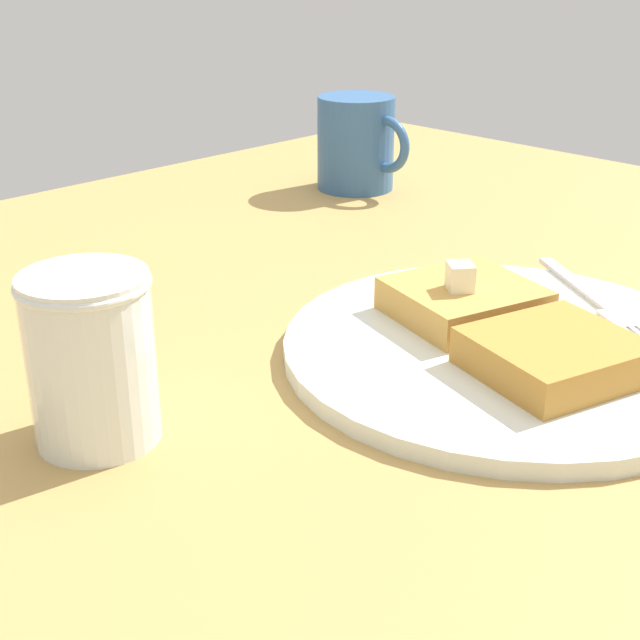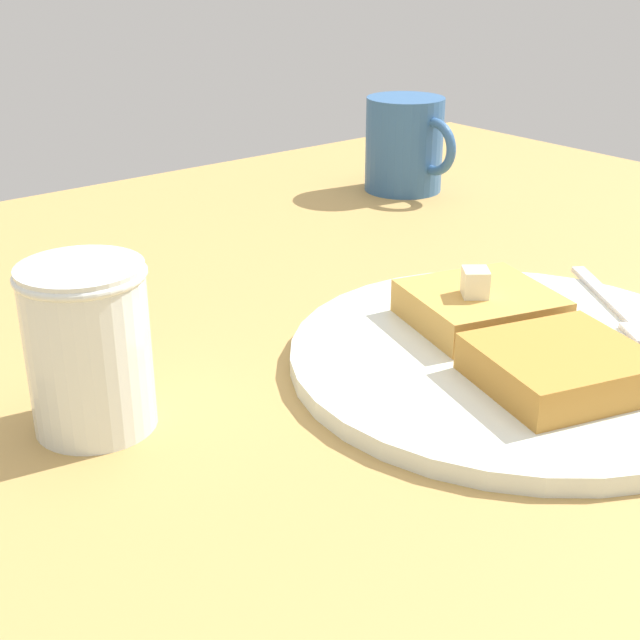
{
  "view_description": "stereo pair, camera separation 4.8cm",
  "coord_description": "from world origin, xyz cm",
  "px_view_note": "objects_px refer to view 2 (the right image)",
  "views": [
    {
      "loc": [
        27.67,
        -40.66,
        25.92
      ],
      "look_at": [
        -3.43,
        -9.53,
        6.7
      ],
      "focal_mm": 50.0,
      "sensor_mm": 36.0,
      "label": 1
    },
    {
      "loc": [
        30.87,
        -37.09,
        25.92
      ],
      "look_at": [
        -3.43,
        -9.53,
        6.7
      ],
      "focal_mm": 50.0,
      "sensor_mm": 36.0,
      "label": 2
    }
  ],
  "objects_px": {
    "plate": "(517,357)",
    "fork": "(629,318)",
    "syrup_jar": "(89,351)",
    "coffee_mug": "(406,145)"
  },
  "relations": [
    {
      "from": "fork",
      "to": "syrup_jar",
      "type": "distance_m",
      "value": 0.33
    },
    {
      "from": "fork",
      "to": "coffee_mug",
      "type": "xyz_separation_m",
      "value": [
        -0.34,
        0.13,
        0.03
      ]
    },
    {
      "from": "syrup_jar",
      "to": "coffee_mug",
      "type": "bearing_deg",
      "value": 117.72
    },
    {
      "from": "fork",
      "to": "syrup_jar",
      "type": "height_order",
      "value": "syrup_jar"
    },
    {
      "from": "fork",
      "to": "syrup_jar",
      "type": "xyz_separation_m",
      "value": [
        -0.11,
        -0.31,
        0.03
      ]
    },
    {
      "from": "plate",
      "to": "syrup_jar",
      "type": "xyz_separation_m",
      "value": [
        -0.09,
        -0.22,
        0.04
      ]
    },
    {
      "from": "plate",
      "to": "coffee_mug",
      "type": "distance_m",
      "value": 0.4
    },
    {
      "from": "fork",
      "to": "syrup_jar",
      "type": "bearing_deg",
      "value": -109.31
    },
    {
      "from": "plate",
      "to": "fork",
      "type": "xyz_separation_m",
      "value": [
        0.02,
        0.09,
        0.01
      ]
    },
    {
      "from": "fork",
      "to": "syrup_jar",
      "type": "relative_size",
      "value": 1.6
    }
  ]
}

